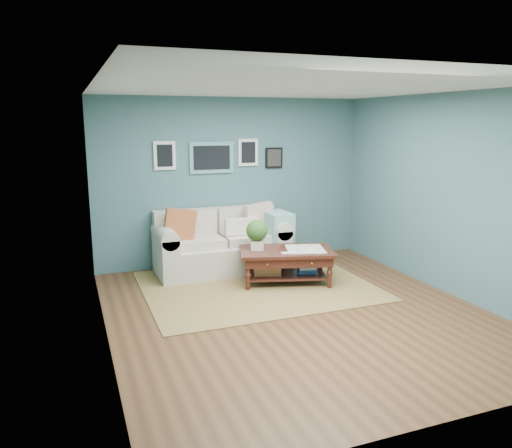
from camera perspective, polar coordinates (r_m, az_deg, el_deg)
name	(u,v)px	position (r m, az deg, el deg)	size (l,w,h in m)	color
room_shell	(296,203)	(5.97, 4.63, 2.38)	(5.00, 5.02, 2.70)	brown
area_rug	(257,286)	(7.20, 0.09, -7.07)	(3.16, 2.53, 0.01)	brown
loveseat	(227,243)	(7.86, -3.39, -2.22)	(2.08, 0.94, 1.07)	beige
coffee_table	(281,255)	(7.25, 2.90, -3.59)	(1.50, 1.12, 0.93)	#330E0D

